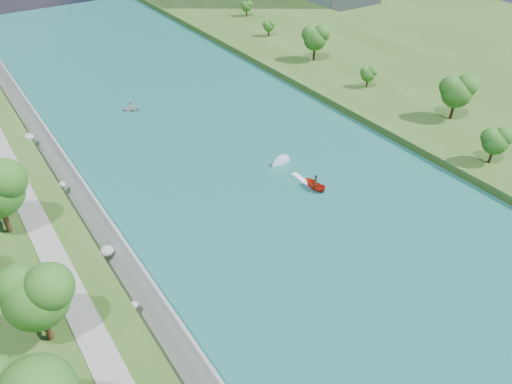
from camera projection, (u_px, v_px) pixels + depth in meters
ground at (333, 243)px, 67.14m from camera, size 260.00×260.00×0.00m
river_water at (251, 175)px, 80.72m from camera, size 55.00×240.00×0.10m
berm_east at (452, 99)px, 102.79m from camera, size 44.00×240.00×1.50m
riprap_bank at (94, 224)px, 67.60m from camera, size 4.73×236.00×4.65m
riverside_path at (40, 229)px, 63.95m from camera, size 3.00×200.00×0.10m
trees_east at (440, 94)px, 92.89m from camera, size 16.01×134.49×9.97m
motorboat at (308, 180)px, 78.26m from camera, size 3.60×18.77×2.10m
raft at (132, 109)px, 99.82m from camera, size 4.02×3.86×1.72m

